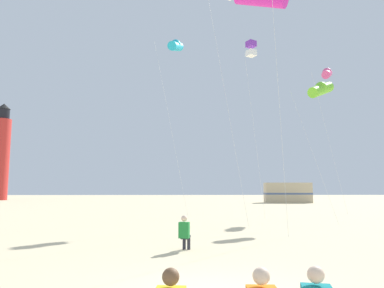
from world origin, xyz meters
name	(u,v)px	position (x,y,z in m)	size (l,w,h in m)	color
kite_flyer_standing	(185,232)	(-0.47, 5.32, 0.61)	(0.42, 0.55, 1.16)	#238438
kite_tube_lime	(321,89)	(8.42, 15.87, 8.49)	(3.18, 3.12, 9.20)	silver
kite_tube_cyan	(176,46)	(-1.23, 19.91, 13.04)	(2.56, 2.87, 13.74)	silver
kite_box_violet	(251,49)	(4.39, 18.51, 12.25)	(1.27, 1.08, 12.86)	silver
kite_tube_rainbow	(327,74)	(11.85, 23.14, 11.95)	(2.43, 2.82, 12.65)	silver
lighthouse_distant	(1,154)	(-32.37, 55.51, 7.84)	(2.80, 2.80, 16.80)	red
rv_van_tan	(288,193)	(14.00, 44.05, 1.39)	(6.57, 2.71, 2.80)	#C6B28C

